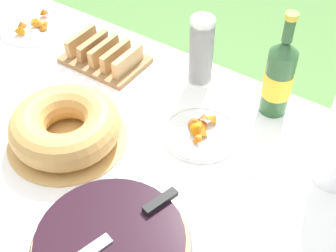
{
  "coord_description": "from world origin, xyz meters",
  "views": [
    {
      "loc": [
        0.57,
        -0.62,
        1.63
      ],
      "look_at": [
        0.08,
        0.1,
        0.76
      ],
      "focal_mm": 50.0,
      "sensor_mm": 36.0,
      "label": 1
    }
  ],
  "objects": [
    {
      "name": "serving_knife",
      "position": [
        0.17,
        -0.22,
        0.77
      ],
      "size": [
        0.12,
        0.37,
        0.01
      ],
      "rotation": [
        0.0,
        0.0,
        4.44
      ],
      "color": "silver",
      "rests_on": "berry_tart"
    },
    {
      "name": "snack_plate_near",
      "position": [
        0.13,
        0.18,
        0.72
      ],
      "size": [
        0.21,
        0.21,
        0.06
      ],
      "color": "white",
      "rests_on": "tablecloth"
    },
    {
      "name": "cider_bottle_green",
      "position": [
        0.25,
        0.38,
        0.82
      ],
      "size": [
        0.08,
        0.08,
        0.32
      ],
      "color": "#2D562D",
      "rests_on": "tablecloth"
    },
    {
      "name": "snack_plate_right",
      "position": [
        -0.63,
        0.3,
        0.71
      ],
      "size": [
        0.24,
        0.24,
        0.06
      ],
      "color": "white",
      "rests_on": "tablecloth"
    },
    {
      "name": "cup_stack",
      "position": [
        0.01,
        0.37,
        0.82
      ],
      "size": [
        0.07,
        0.07,
        0.23
      ],
      "color": "white",
      "rests_on": "tablecloth"
    },
    {
      "name": "berry_tart",
      "position": [
        0.16,
        -0.24,
        0.73
      ],
      "size": [
        0.36,
        0.36,
        0.06
      ],
      "color": "#38383D",
      "rests_on": "tablecloth"
    },
    {
      "name": "bundt_cake",
      "position": [
        -0.15,
        -0.04,
        0.75
      ],
      "size": [
        0.33,
        0.33,
        0.1
      ],
      "color": "tan",
      "rests_on": "tablecloth"
    },
    {
      "name": "tablecloth",
      "position": [
        0.0,
        0.0,
        0.69
      ],
      "size": [
        1.83,
        0.96,
        0.1
      ],
      "color": "white",
      "rests_on": "garden_table"
    },
    {
      "name": "garden_table",
      "position": [
        0.0,
        0.0,
        0.64
      ],
      "size": [
        1.82,
        0.95,
        0.7
      ],
      "color": "brown",
      "rests_on": "ground_plane"
    },
    {
      "name": "bread_board",
      "position": [
        -0.3,
        0.29,
        0.73
      ],
      "size": [
        0.26,
        0.18,
        0.07
      ],
      "color": "olive",
      "rests_on": "tablecloth"
    }
  ]
}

